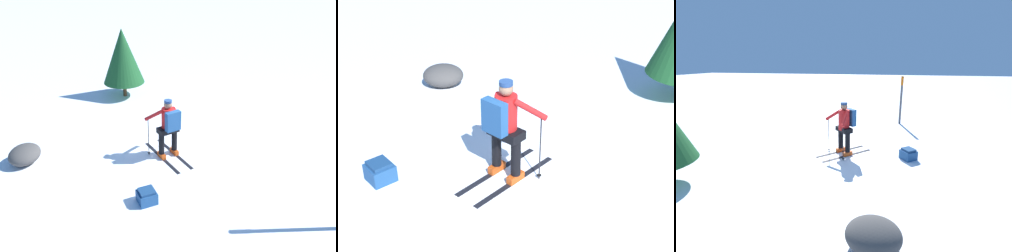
# 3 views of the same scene
# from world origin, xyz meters

# --- Properties ---
(ground_plane) EXTENTS (80.00, 80.00, 0.00)m
(ground_plane) POSITION_xyz_m (0.00, 0.00, 0.00)
(ground_plane) COLOR white
(skier) EXTENTS (1.57, 1.56, 1.61)m
(skier) POSITION_xyz_m (0.52, -0.40, 0.92)
(skier) COLOR black
(skier) RESTS_ON ground_plane
(dropped_backpack) EXTENTS (0.54, 0.54, 0.32)m
(dropped_backpack) POSITION_xyz_m (2.42, -0.42, 0.15)
(dropped_backpack) COLOR navy
(dropped_backpack) RESTS_ON ground_plane
(rock_boulder) EXTENTS (0.88, 0.75, 0.48)m
(rock_boulder) POSITION_xyz_m (1.69, -3.92, 0.24)
(rock_boulder) COLOR #474442
(rock_boulder) RESTS_ON ground_plane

